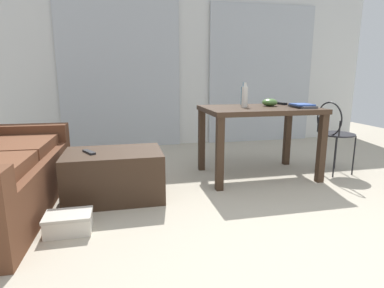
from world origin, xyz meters
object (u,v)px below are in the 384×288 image
Objects in this scene: bottle_near at (245,97)px; bottle_far at (243,95)px; craft_table at (259,117)px; tv_remote_on_table at (281,103)px; wire_chair at (333,129)px; coffee_table at (114,175)px; shoebox at (69,223)px; book_stack at (302,106)px; bowl at (270,102)px; tv_remote_primary at (89,152)px.

bottle_far is at bearing 70.61° from bottle_near.
tv_remote_on_table is (0.38, 0.23, 0.12)m from craft_table.
wire_chair reaches higher than craft_table.
wire_chair is 1.07m from bottle_far.
craft_table reaches higher than coffee_table.
wire_chair is at bearing -7.14° from craft_table.
shoebox is at bearing -150.89° from bottle_near.
tv_remote_on_table is (-0.04, 0.37, -0.01)m from book_stack.
bowl is 0.93× the size of tv_remote_primary.
bottle_near reaches higher than tv_remote_primary.
tv_remote_primary is at bearing -168.87° from craft_table.
bottle_far is at bearing 34.22° from shoebox.
bottle_far is at bearing 156.84° from wire_chair.
craft_table is 4.70× the size of bottle_far.
book_stack is 2.21m from tv_remote_primary.
craft_table is at bearing -151.95° from bowl.
wire_chair is 5.06× the size of tv_remote_on_table.
shoebox is (-2.28, -0.79, -0.72)m from book_stack.
tv_remote_on_table reaches higher than tv_remote_primary.
bowl is 2.38m from shoebox.
bowl is (0.23, -0.21, -0.07)m from bottle_far.
bottle_far is at bearing -7.38° from tv_remote_primary.
craft_table is at bearing 12.06° from coffee_table.
wire_chair is 2.87m from shoebox.
tv_remote_on_table is (0.55, 0.22, -0.10)m from bottle_near.
shoebox is at bearing -128.99° from tv_remote_primary.
wire_chair is at bearing 16.82° from shoebox.
craft_table reaches higher than tv_remote_primary.
bowl reaches higher than shoebox.
wire_chair is at bearing 4.69° from book_stack.
bowl is at bearing 164.64° from wire_chair.
bottle_near is at bearing -168.07° from bowl.
book_stack is 1.68× the size of tv_remote_primary.
tv_remote_on_table is at bearing 21.54° from bottle_near.
bottle_near is 0.60m from tv_remote_on_table.
bottle_near is 1.01× the size of bottle_far.
wire_chair is at bearing -23.16° from bottle_far.
shoebox is at bearing -161.23° from tv_remote_on_table.
book_stack is 0.94× the size of shoebox.
coffee_table is at bearing -172.32° from tv_remote_on_table.
bottle_far is 1.58× the size of tv_remote_on_table.
tv_remote_on_table is 2.23m from tv_remote_primary.
tv_remote_primary is (-1.75, -0.34, -0.21)m from craft_table.
bottle_far reaches higher than shoebox.
tv_remote_on_table is (1.92, 0.56, 0.56)m from coffee_table.
bottle_near reaches higher than coffee_table.
bowl is (0.33, 0.07, -0.07)m from bottle_near.
bottle_far is at bearing 138.83° from book_stack.
tv_remote_on_table is at bearing 33.73° from bowl.
wire_chair is 2.54× the size of shoebox.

